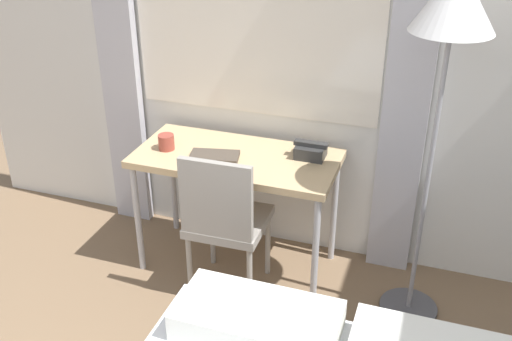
# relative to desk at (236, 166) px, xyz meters

# --- Properties ---
(wall_back_with_window) EXTENTS (4.65, 0.13, 2.70)m
(wall_back_with_window) POSITION_rel_desk_xyz_m (0.36, 0.35, 0.70)
(wall_back_with_window) COLOR silver
(wall_back_with_window) RESTS_ON ground_plane
(desk) EXTENTS (1.12, 0.54, 0.72)m
(desk) POSITION_rel_desk_xyz_m (0.00, 0.00, 0.00)
(desk) COLOR tan
(desk) RESTS_ON ground_plane
(desk_chair) EXTENTS (0.41, 0.41, 0.87)m
(desk_chair) POSITION_rel_desk_xyz_m (0.03, -0.28, -0.16)
(desk_chair) COLOR gray
(desk_chair) RESTS_ON ground_plane
(standing_lamp) EXTENTS (0.36, 0.36, 1.80)m
(standing_lamp) POSITION_rel_desk_xyz_m (1.02, -0.10, 0.87)
(standing_lamp) COLOR #4C4C51
(standing_lamp) RESTS_ON ground_plane
(telephone) EXTENTS (0.18, 0.13, 0.09)m
(telephone) POSITION_rel_desk_xyz_m (0.39, 0.11, 0.11)
(telephone) COLOR #2D2D2D
(telephone) RESTS_ON desk
(book) EXTENTS (0.29, 0.19, 0.02)m
(book) POSITION_rel_desk_xyz_m (-0.10, -0.07, 0.08)
(book) COLOR #4C4238
(book) RESTS_ON desk
(mug) EXTENTS (0.09, 0.09, 0.09)m
(mug) POSITION_rel_desk_xyz_m (-0.39, -0.05, 0.11)
(mug) COLOR #993F33
(mug) RESTS_ON desk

